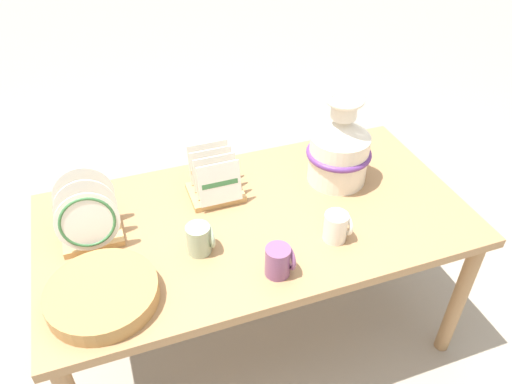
{
  "coord_description": "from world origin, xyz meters",
  "views": [
    {
      "loc": [
        -0.44,
        -1.25,
        1.79
      ],
      "look_at": [
        0.0,
        0.0,
        0.75
      ],
      "focal_mm": 35.0,
      "sensor_mm": 36.0,
      "label": 1
    }
  ],
  "objects_px": {
    "ceramic_vase": "(339,147)",
    "wicker_charger_stack": "(102,294)",
    "dish_rack_square_plates": "(215,183)",
    "mug_plum_glaze": "(279,261)",
    "mug_sage_glaze": "(200,239)",
    "mug_cream_glaze": "(337,226)",
    "dish_rack_round_plates": "(89,221)"
  },
  "relations": [
    {
      "from": "dish_rack_square_plates",
      "to": "mug_cream_glaze",
      "type": "relative_size",
      "value": 1.88
    },
    {
      "from": "ceramic_vase",
      "to": "mug_sage_glaze",
      "type": "relative_size",
      "value": 3.4
    },
    {
      "from": "mug_cream_glaze",
      "to": "mug_plum_glaze",
      "type": "bearing_deg",
      "value": -161.2
    },
    {
      "from": "ceramic_vase",
      "to": "wicker_charger_stack",
      "type": "relative_size",
      "value": 1.07
    },
    {
      "from": "mug_cream_glaze",
      "to": "dish_rack_round_plates",
      "type": "bearing_deg",
      "value": 160.7
    },
    {
      "from": "mug_sage_glaze",
      "to": "dish_rack_round_plates",
      "type": "bearing_deg",
      "value": 151.95
    },
    {
      "from": "dish_rack_square_plates",
      "to": "wicker_charger_stack",
      "type": "relative_size",
      "value": 0.59
    },
    {
      "from": "wicker_charger_stack",
      "to": "mug_sage_glaze",
      "type": "xyz_separation_m",
      "value": [
        0.32,
        0.11,
        0.02
      ]
    },
    {
      "from": "dish_rack_round_plates",
      "to": "wicker_charger_stack",
      "type": "xyz_separation_m",
      "value": [
        0.0,
        -0.28,
        -0.05
      ]
    },
    {
      "from": "mug_plum_glaze",
      "to": "dish_rack_square_plates",
      "type": "bearing_deg",
      "value": 100.03
    },
    {
      "from": "dish_rack_square_plates",
      "to": "mug_plum_glaze",
      "type": "bearing_deg",
      "value": -79.97
    },
    {
      "from": "dish_rack_square_plates",
      "to": "wicker_charger_stack",
      "type": "xyz_separation_m",
      "value": [
        -0.45,
        -0.37,
        -0.03
      ]
    },
    {
      "from": "ceramic_vase",
      "to": "mug_cream_glaze",
      "type": "relative_size",
      "value": 3.4
    },
    {
      "from": "dish_rack_round_plates",
      "to": "mug_sage_glaze",
      "type": "height_order",
      "value": "dish_rack_round_plates"
    },
    {
      "from": "ceramic_vase",
      "to": "mug_cream_glaze",
      "type": "xyz_separation_m",
      "value": [
        -0.15,
        -0.3,
        -0.09
      ]
    },
    {
      "from": "mug_cream_glaze",
      "to": "dish_rack_square_plates",
      "type": "bearing_deg",
      "value": 131.09
    },
    {
      "from": "mug_plum_glaze",
      "to": "wicker_charger_stack",
      "type": "bearing_deg",
      "value": 172.49
    },
    {
      "from": "ceramic_vase",
      "to": "dish_rack_round_plates",
      "type": "height_order",
      "value": "ceramic_vase"
    },
    {
      "from": "dish_rack_round_plates",
      "to": "mug_plum_glaze",
      "type": "bearing_deg",
      "value": -33.37
    },
    {
      "from": "dish_rack_round_plates",
      "to": "mug_plum_glaze",
      "type": "distance_m",
      "value": 0.63
    },
    {
      "from": "ceramic_vase",
      "to": "mug_sage_glaze",
      "type": "distance_m",
      "value": 0.63
    },
    {
      "from": "mug_sage_glaze",
      "to": "mug_plum_glaze",
      "type": "bearing_deg",
      "value": -40.72
    },
    {
      "from": "ceramic_vase",
      "to": "dish_rack_round_plates",
      "type": "distance_m",
      "value": 0.92
    },
    {
      "from": "wicker_charger_stack",
      "to": "mug_cream_glaze",
      "type": "xyz_separation_m",
      "value": [
        0.76,
        0.01,
        0.02
      ]
    },
    {
      "from": "mug_sage_glaze",
      "to": "ceramic_vase",
      "type": "bearing_deg",
      "value": 19.07
    },
    {
      "from": "ceramic_vase",
      "to": "wicker_charger_stack",
      "type": "xyz_separation_m",
      "value": [
        -0.91,
        -0.31,
        -0.12
      ]
    },
    {
      "from": "mug_sage_glaze",
      "to": "mug_cream_glaze",
      "type": "xyz_separation_m",
      "value": [
        0.44,
        -0.09,
        0.0
      ]
    },
    {
      "from": "mug_cream_glaze",
      "to": "ceramic_vase",
      "type": "bearing_deg",
      "value": 63.04
    },
    {
      "from": "mug_plum_glaze",
      "to": "mug_cream_glaze",
      "type": "height_order",
      "value": "same"
    },
    {
      "from": "dish_rack_round_plates",
      "to": "mug_plum_glaze",
      "type": "relative_size",
      "value": 2.16
    },
    {
      "from": "dish_rack_square_plates",
      "to": "mug_plum_glaze",
      "type": "xyz_separation_m",
      "value": [
        0.08,
        -0.44,
        -0.0
      ]
    },
    {
      "from": "mug_plum_glaze",
      "to": "mug_sage_glaze",
      "type": "bearing_deg",
      "value": 139.28
    }
  ]
}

